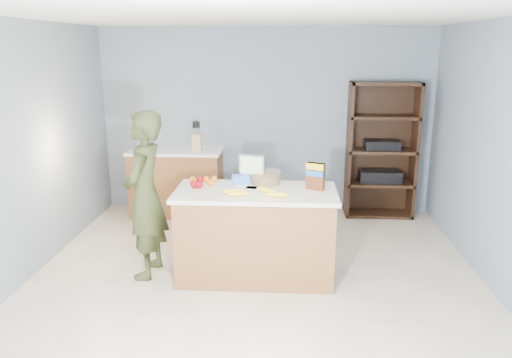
# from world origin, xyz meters

# --- Properties ---
(floor) EXTENTS (4.50, 5.00, 0.02)m
(floor) POSITION_xyz_m (0.00, 0.00, 0.00)
(floor) COLOR beige
(floor) RESTS_ON ground
(walls) EXTENTS (4.52, 5.02, 2.51)m
(walls) POSITION_xyz_m (0.00, 0.00, 1.65)
(walls) COLOR gray
(walls) RESTS_ON ground
(counter_peninsula) EXTENTS (1.56, 0.76, 0.90)m
(counter_peninsula) POSITION_xyz_m (0.00, 0.30, 0.42)
(counter_peninsula) COLOR brown
(counter_peninsula) RESTS_ON ground
(back_cabinet) EXTENTS (1.24, 0.62, 0.90)m
(back_cabinet) POSITION_xyz_m (-1.20, 2.20, 0.45)
(back_cabinet) COLOR brown
(back_cabinet) RESTS_ON ground
(shelving_unit) EXTENTS (0.90, 0.40, 1.80)m
(shelving_unit) POSITION_xyz_m (1.55, 2.35, 0.86)
(shelving_unit) COLOR black
(shelving_unit) RESTS_ON ground
(person) EXTENTS (0.42, 0.62, 1.66)m
(person) POSITION_xyz_m (-1.09, 0.29, 0.83)
(person) COLOR #30381B
(person) RESTS_ON ground
(knife_block) EXTENTS (0.12, 0.10, 0.31)m
(knife_block) POSITION_xyz_m (-0.90, 2.16, 1.02)
(knife_block) COLOR tan
(knife_block) RESTS_ON back_cabinet
(envelopes) EXTENTS (0.34, 0.16, 0.00)m
(envelopes) POSITION_xyz_m (-0.05, 0.39, 0.90)
(envelopes) COLOR white
(envelopes) RESTS_ON counter_peninsula
(bananas) EXTENTS (0.63, 0.26, 0.05)m
(bananas) POSITION_xyz_m (0.00, 0.14, 0.93)
(bananas) COLOR yellow
(bananas) RESTS_ON counter_peninsula
(apples) EXTENTS (0.12, 0.26, 0.08)m
(apples) POSITION_xyz_m (-0.58, 0.40, 0.94)
(apples) COLOR maroon
(apples) RESTS_ON counter_peninsula
(oranges) EXTENTS (0.28, 0.19, 0.06)m
(oranges) POSITION_xyz_m (-0.54, 0.53, 0.93)
(oranges) COLOR orange
(oranges) RESTS_ON counter_peninsula
(blue_carton) EXTENTS (0.20, 0.15, 0.08)m
(blue_carton) POSITION_xyz_m (-0.17, 0.56, 0.94)
(blue_carton) COLOR blue
(blue_carton) RESTS_ON counter_peninsula
(salad_bowl) EXTENTS (0.30, 0.30, 0.13)m
(salad_bowl) POSITION_xyz_m (0.09, 0.55, 0.96)
(salad_bowl) COLOR #267219
(salad_bowl) RESTS_ON counter_peninsula
(tv) EXTENTS (0.28, 0.12, 0.28)m
(tv) POSITION_xyz_m (-0.06, 0.62, 1.06)
(tv) COLOR silver
(tv) RESTS_ON counter_peninsula
(cereal_box) EXTENTS (0.19, 0.13, 0.26)m
(cereal_box) POSITION_xyz_m (0.57, 0.37, 1.05)
(cereal_box) COLOR #592B14
(cereal_box) RESTS_ON counter_peninsula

